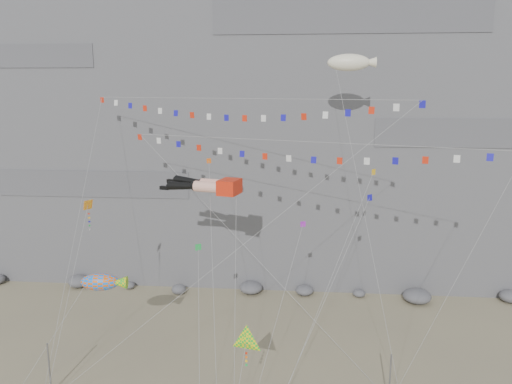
{
  "coord_description": "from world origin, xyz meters",
  "views": [
    {
      "loc": [
        5.16,
        -35.37,
        22.44
      ],
      "look_at": [
        1.28,
        9.0,
        13.26
      ],
      "focal_mm": 35.0,
      "sensor_mm": 36.0,
      "label": 1
    }
  ],
  "objects": [
    {
      "name": "legs_kite",
      "position": [
        -2.6,
        6.21,
        14.34
      ],
      "size": [
        8.43,
        16.27,
        19.97
      ],
      "rotation": [
        0.0,
        0.0,
        -0.26
      ],
      "color": "red",
      "rests_on": "ground"
    },
    {
      "name": "fish_windsock",
      "position": [
        -10.5,
        0.83,
        7.4
      ],
      "size": [
        7.15,
        6.23,
        10.35
      ],
      "color": "#EF5E0C",
      "rests_on": "ground"
    },
    {
      "name": "small_kite_e",
      "position": [
        10.72,
        4.23,
        13.65
      ],
      "size": [
        7.91,
        10.06,
        18.26
      ],
      "color": "#1913AE",
      "rests_on": "ground"
    },
    {
      "name": "anchor_pole_right",
      "position": [
        11.87,
        -2.62,
        2.07
      ],
      "size": [
        0.12,
        0.12,
        4.14
      ],
      "primitive_type": "cylinder",
      "color": "slate",
      "rests_on": "ground"
    },
    {
      "name": "ground",
      "position": [
        0.0,
        0.0,
        0.0
      ],
      "size": [
        120.0,
        120.0,
        0.0
      ],
      "primitive_type": "plane",
      "color": "gray",
      "rests_on": "ground"
    },
    {
      "name": "flag_banner_upper",
      "position": [
        -0.46,
        8.08,
        21.64
      ],
      "size": [
        28.77,
        19.3,
        28.19
      ],
      "color": "red",
      "rests_on": "ground"
    },
    {
      "name": "small_kite_d",
      "position": [
        11.19,
        6.13,
        15.32
      ],
      "size": [
        8.36,
        12.46,
        21.06
      ],
      "color": "yellow",
      "rests_on": "ground"
    },
    {
      "name": "cliff",
      "position": [
        0.0,
        32.0,
        25.0
      ],
      "size": [
        80.0,
        28.0,
        50.0
      ],
      "primitive_type": "cube",
      "color": "slate",
      "rests_on": "ground"
    },
    {
      "name": "blimp_windsock",
      "position": [
        9.45,
        11.39,
        24.77
      ],
      "size": [
        5.89,
        13.13,
        27.89
      ],
      "color": "white",
      "rests_on": "ground"
    },
    {
      "name": "delta_kite",
      "position": [
        1.74,
        -4.0,
        5.4
      ],
      "size": [
        2.42,
        3.66,
        7.0
      ],
      "color": "yellow",
      "rests_on": "ground"
    },
    {
      "name": "small_kite_c",
      "position": [
        -2.95,
        3.06,
        9.59
      ],
      "size": [
        2.64,
        10.97,
        14.29
      ],
      "color": "green",
      "rests_on": "ground"
    },
    {
      "name": "harlequin_kite",
      "position": [
        -11.84,
        2.57,
        13.22
      ],
      "size": [
        1.99,
        8.12,
        15.1
      ],
      "color": "red",
      "rests_on": "ground"
    },
    {
      "name": "anchor_pole_left",
      "position": [
        -13.19,
        -3.02,
        2.01
      ],
      "size": [
        0.12,
        0.12,
        4.02
      ],
      "primitive_type": "cylinder",
      "color": "slate",
      "rests_on": "ground"
    },
    {
      "name": "flag_banner_lower",
      "position": [
        5.32,
        5.76,
        18.23
      ],
      "size": [
        30.82,
        13.36,
        21.07
      ],
      "color": "red",
      "rests_on": "ground"
    },
    {
      "name": "small_kite_b",
      "position": [
        5.49,
        5.05,
        11.08
      ],
      "size": [
        4.13,
        11.12,
        15.87
      ],
      "color": "purple",
      "rests_on": "ground"
    },
    {
      "name": "small_kite_a",
      "position": [
        -2.88,
        8.27,
        15.56
      ],
      "size": [
        3.76,
        16.41,
        22.78
      ],
      "color": "orange",
      "rests_on": "ground"
    },
    {
      "name": "talus_boulders",
      "position": [
        0.0,
        17.0,
        0.6
      ],
      "size": [
        60.0,
        3.0,
        1.2
      ],
      "primitive_type": null,
      "color": "slate",
      "rests_on": "ground"
    }
  ]
}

